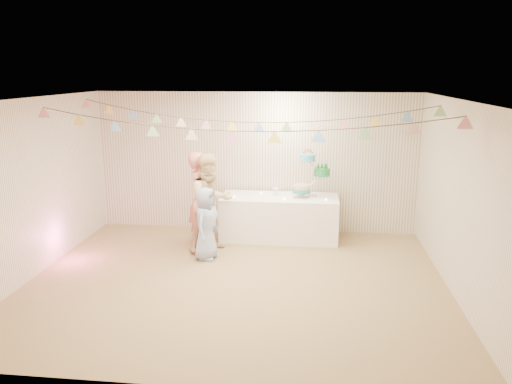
# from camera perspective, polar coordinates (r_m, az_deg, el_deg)

# --- Properties ---
(floor) EXTENTS (6.00, 6.00, 0.00)m
(floor) POSITION_cam_1_polar(r_m,az_deg,el_deg) (7.34, -2.29, -10.21)
(floor) COLOR olive
(floor) RESTS_ON ground
(ceiling) EXTENTS (6.00, 6.00, 0.00)m
(ceiling) POSITION_cam_1_polar(r_m,az_deg,el_deg) (6.72, -2.51, 10.51)
(ceiling) COLOR beige
(ceiling) RESTS_ON ground
(back_wall) EXTENTS (6.00, 6.00, 0.00)m
(back_wall) POSITION_cam_1_polar(r_m,az_deg,el_deg) (9.34, -0.05, 3.38)
(back_wall) COLOR silver
(back_wall) RESTS_ON ground
(front_wall) EXTENTS (6.00, 6.00, 0.00)m
(front_wall) POSITION_cam_1_polar(r_m,az_deg,el_deg) (4.57, -7.23, -7.86)
(front_wall) COLOR silver
(front_wall) RESTS_ON ground
(left_wall) EXTENTS (5.00, 5.00, 0.00)m
(left_wall) POSITION_cam_1_polar(r_m,az_deg,el_deg) (7.94, -24.32, 0.31)
(left_wall) COLOR silver
(left_wall) RESTS_ON ground
(right_wall) EXTENTS (5.00, 5.00, 0.00)m
(right_wall) POSITION_cam_1_polar(r_m,az_deg,el_deg) (7.11, 22.25, -0.94)
(right_wall) COLOR silver
(right_wall) RESTS_ON ground
(table) EXTENTS (2.09, 0.84, 0.78)m
(table) POSITION_cam_1_polar(r_m,az_deg,el_deg) (9.03, 2.68, -2.93)
(table) COLOR white
(table) RESTS_ON floor
(cake_stand) EXTENTS (0.72, 0.42, 0.80)m
(cake_stand) POSITION_cam_1_polar(r_m,az_deg,el_deg) (8.87, 6.30, 1.77)
(cake_stand) COLOR silver
(cake_stand) RESTS_ON table
(cake_bottom) EXTENTS (0.31, 0.31, 0.15)m
(cake_bottom) POSITION_cam_1_polar(r_m,az_deg,el_deg) (8.88, 5.28, -0.27)
(cake_bottom) COLOR teal
(cake_bottom) RESTS_ON cake_stand
(cake_middle) EXTENTS (0.27, 0.27, 0.22)m
(cake_middle) POSITION_cam_1_polar(r_m,az_deg,el_deg) (8.97, 7.45, 1.57)
(cake_middle) COLOR #1B7F39
(cake_middle) RESTS_ON cake_stand
(cake_top_tier) EXTENTS (0.25, 0.25, 0.19)m
(cake_top_tier) POSITION_cam_1_polar(r_m,az_deg,el_deg) (8.80, 5.95, 3.17)
(cake_top_tier) COLOR #41AFCE
(cake_top_tier) RESTS_ON cake_stand
(platter) EXTENTS (0.32, 0.32, 0.02)m
(platter) POSITION_cam_1_polar(r_m,az_deg,el_deg) (8.92, -0.48, -0.66)
(platter) COLOR white
(platter) RESTS_ON table
(posy) EXTENTS (0.14, 0.14, 0.16)m
(posy) POSITION_cam_1_polar(r_m,az_deg,el_deg) (8.96, 2.26, -0.14)
(posy) COLOR white
(posy) RESTS_ON table
(person_adult_a) EXTENTS (0.42, 0.62, 1.65)m
(person_adult_a) POSITION_cam_1_polar(r_m,az_deg,el_deg) (8.60, -6.36, -0.85)
(person_adult_a) COLOR tan
(person_adult_a) RESTS_ON floor
(person_adult_b) EXTENTS (1.02, 1.00, 1.66)m
(person_adult_b) POSITION_cam_1_polar(r_m,az_deg,el_deg) (8.34, -5.18, -1.25)
(person_adult_b) COLOR #DCBC87
(person_adult_b) RESTS_ON floor
(person_child) EXTENTS (0.49, 0.64, 1.19)m
(person_child) POSITION_cam_1_polar(r_m,az_deg,el_deg) (8.04, -5.72, -3.58)
(person_child) COLOR #91A9CE
(person_child) RESTS_ON floor
(bunting_back) EXTENTS (5.60, 1.10, 0.40)m
(bunting_back) POSITION_cam_1_polar(r_m,az_deg,el_deg) (7.82, -1.22, 9.13)
(bunting_back) COLOR pink
(bunting_back) RESTS_ON ceiling
(bunting_front) EXTENTS (5.60, 0.90, 0.36)m
(bunting_front) POSITION_cam_1_polar(r_m,az_deg,el_deg) (6.54, -2.75, 7.97)
(bunting_front) COLOR #72A5E5
(bunting_front) RESTS_ON ceiling
(tealight_0) EXTENTS (0.04, 0.04, 0.03)m
(tealight_0) POSITION_cam_1_polar(r_m,az_deg,el_deg) (8.86, -2.53, -0.52)
(tealight_0) COLOR #FFD88C
(tealight_0) RESTS_ON table
(tealight_1) EXTENTS (0.04, 0.04, 0.03)m
(tealight_1) POSITION_cam_1_polar(r_m,az_deg,el_deg) (9.12, 0.59, -0.09)
(tealight_1) COLOR #FFD88C
(tealight_1) RESTS_ON table
(tealight_2) EXTENTS (0.04, 0.04, 0.03)m
(tealight_2) POSITION_cam_1_polar(r_m,az_deg,el_deg) (8.70, 3.26, -0.79)
(tealight_2) COLOR #FFD88C
(tealight_2) RESTS_ON table
(tealight_3) EXTENTS (0.04, 0.04, 0.03)m
(tealight_3) POSITION_cam_1_polar(r_m,az_deg,el_deg) (9.12, 4.99, -0.15)
(tealight_3) COLOR #FFD88C
(tealight_3) RESTS_ON table
(tealight_4) EXTENTS (0.04, 0.04, 0.03)m
(tealight_4) POSITION_cam_1_polar(r_m,az_deg,el_deg) (8.73, 8.00, -0.85)
(tealight_4) COLOR #FFD88C
(tealight_4) RESTS_ON table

